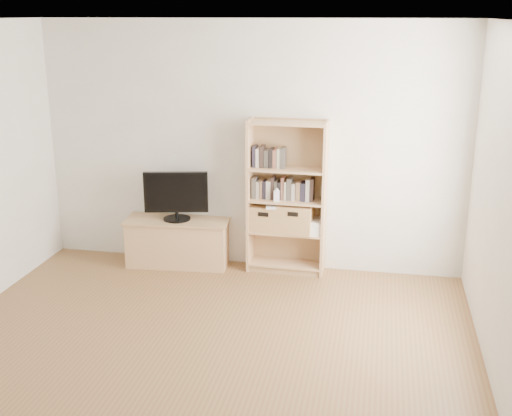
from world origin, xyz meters
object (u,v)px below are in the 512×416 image
(tv_stand, at_px, (178,243))
(basket_right, at_px, (296,218))
(baby_monitor, at_px, (277,196))
(basket_left, at_px, (266,217))
(bookshelf, at_px, (287,198))
(laptop, at_px, (282,205))
(television, at_px, (176,196))

(tv_stand, distance_m, basket_right, 1.33)
(baby_monitor, relative_size, basket_right, 0.32)
(tv_stand, relative_size, basket_right, 3.01)
(basket_right, bearing_deg, basket_left, -177.07)
(baby_monitor, bearing_deg, basket_right, 15.25)
(tv_stand, xyz_separation_m, baby_monitor, (1.09, -0.03, 0.60))
(bookshelf, relative_size, baby_monitor, 14.25)
(baby_monitor, bearing_deg, bookshelf, 35.91)
(baby_monitor, relative_size, laptop, 0.35)
(tv_stand, bearing_deg, baby_monitor, -6.37)
(bookshelf, distance_m, laptop, 0.10)
(television, distance_m, basket_right, 1.30)
(bookshelf, distance_m, television, 1.18)
(television, bearing_deg, tv_stand, 0.00)
(tv_stand, distance_m, baby_monitor, 1.25)
(laptop, bearing_deg, baby_monitor, -131.20)
(television, xyz_separation_m, laptop, (1.13, 0.04, -0.05))
(television, distance_m, basket_left, 0.99)
(baby_monitor, distance_m, basket_right, 0.33)
(baby_monitor, height_order, basket_left, baby_monitor)
(laptop, bearing_deg, tv_stand, 171.49)
(tv_stand, relative_size, television, 1.58)
(baby_monitor, height_order, laptop, baby_monitor)
(television, height_order, basket_right, television)
(tv_stand, height_order, television, television)
(basket_left, relative_size, basket_right, 0.91)
(baby_monitor, bearing_deg, tv_stand, 170.18)
(tv_stand, xyz_separation_m, bookshelf, (1.18, 0.06, 0.56))
(tv_stand, relative_size, bookshelf, 0.66)
(baby_monitor, distance_m, basket_left, 0.31)
(baby_monitor, xyz_separation_m, laptop, (0.04, 0.07, -0.12))
(tv_stand, bearing_deg, television, 0.00)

